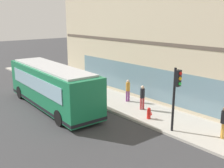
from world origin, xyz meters
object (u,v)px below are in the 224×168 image
(pedestrian_by_light_pole, at_px, (128,89))
(pedestrian_near_building_entrance, at_px, (224,120))
(traffic_light_near_corner, at_px, (176,88))
(fire_hydrant, at_px, (149,113))
(city_bus_nearside, at_px, (52,87))
(pedestrian_walking_along_curb, at_px, (142,96))

(pedestrian_by_light_pole, bearing_deg, pedestrian_near_building_entrance, -94.10)
(traffic_light_near_corner, height_order, fire_hydrant, traffic_light_near_corner)
(traffic_light_near_corner, height_order, pedestrian_by_light_pole, traffic_light_near_corner)
(city_bus_nearside, relative_size, traffic_light_near_corner, 2.78)
(traffic_light_near_corner, bearing_deg, fire_hydrant, 80.56)
(pedestrian_near_building_entrance, distance_m, pedestrian_walking_along_curb, 5.89)
(pedestrian_near_building_entrance, relative_size, pedestrian_by_light_pole, 1.03)
(city_bus_nearside, height_order, traffic_light_near_corner, traffic_light_near_corner)
(fire_hydrant, relative_size, pedestrian_walking_along_curb, 0.43)
(fire_hydrant, height_order, pedestrian_near_building_entrance, pedestrian_near_building_entrance)
(city_bus_nearside, distance_m, pedestrian_walking_along_curb, 6.55)
(pedestrian_near_building_entrance, height_order, pedestrian_by_light_pole, pedestrian_near_building_entrance)
(fire_hydrant, height_order, pedestrian_by_light_pole, pedestrian_by_light_pole)
(traffic_light_near_corner, relative_size, pedestrian_by_light_pole, 2.15)
(pedestrian_by_light_pole, bearing_deg, fire_hydrant, -113.07)
(traffic_light_near_corner, distance_m, pedestrian_by_light_pole, 6.14)
(pedestrian_near_building_entrance, distance_m, pedestrian_by_light_pole, 7.87)
(fire_hydrant, bearing_deg, city_bus_nearside, 117.59)
(fire_hydrant, bearing_deg, traffic_light_near_corner, -99.44)
(traffic_light_near_corner, bearing_deg, pedestrian_by_light_pole, 72.01)
(city_bus_nearside, relative_size, pedestrian_near_building_entrance, 5.81)
(city_bus_nearside, height_order, pedestrian_by_light_pole, city_bus_nearside)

